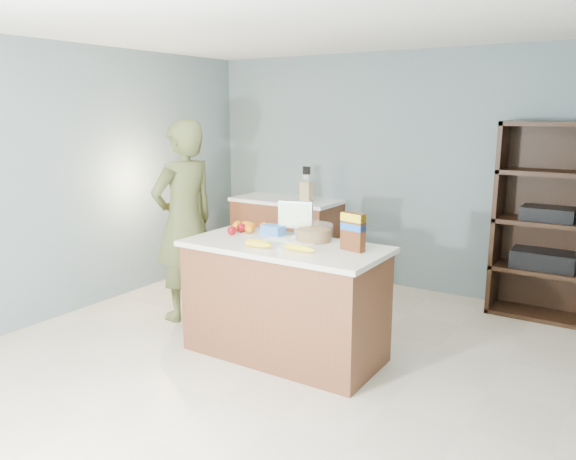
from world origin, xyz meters
The scene contains 15 objects.
floor centered at (0.00, 0.00, 0.00)m, with size 4.50×5.00×0.02m, color beige.
walls centered at (0.00, 0.00, 1.65)m, with size 4.52×5.02×2.51m.
counter_peninsula centered at (0.00, 0.30, 0.42)m, with size 1.56×0.76×0.90m.
back_cabinet centered at (-1.20, 2.20, 0.45)m, with size 1.24×0.62×0.90m.
shelving_unit centered at (1.55, 2.35, 0.86)m, with size 0.90×0.40×1.80m.
person centered at (-1.23, 0.52, 0.91)m, with size 0.66×0.44×1.82m, color #4B522A.
knife_block centered at (-0.91, 2.15, 1.02)m, with size 0.12×0.10×0.31m.
envelopes centered at (-0.02, 0.39, 0.90)m, with size 0.45×0.18×0.00m.
bananas centered at (0.05, 0.14, 0.92)m, with size 0.60×0.16×0.05m.
apples centered at (-0.53, 0.40, 0.94)m, with size 0.08×0.20×0.08m.
oranges centered at (-0.53, 0.53, 0.94)m, with size 0.29×0.23×0.07m.
blue_carton centered at (-0.25, 0.52, 0.94)m, with size 0.18×0.12×0.08m, color blue.
salad_bowl centered at (0.13, 0.52, 0.96)m, with size 0.30×0.30×0.13m.
tv centered at (-0.09, 0.60, 1.06)m, with size 0.28×0.12×0.28m.
cereal_box centered at (0.53, 0.39, 1.06)m, with size 0.19×0.11×0.28m.
Camera 1 is at (2.26, -3.18, 1.89)m, focal length 35.00 mm.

